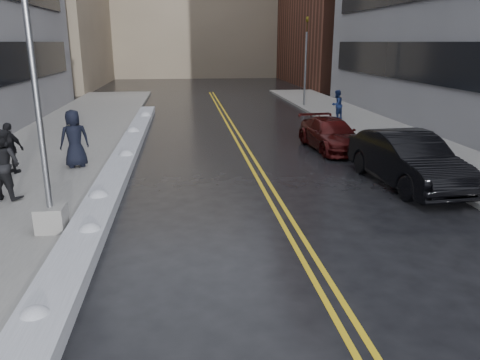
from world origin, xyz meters
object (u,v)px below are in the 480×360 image
object	(u,v)px
lamppost	(41,132)
fire_hydrant	(397,137)
pedestrian_east	(337,105)
traffic_signal	(306,58)
pedestrian_d	(10,148)
pedestrian_b	(4,164)
pedestrian_c	(74,139)
car_maroon	(331,134)
car_black	(407,160)

from	to	relation	value
lamppost	fire_hydrant	distance (m)	14.81
fire_hydrant	pedestrian_east	xyz separation A→B (m)	(-0.24, 7.48, 0.44)
traffic_signal	pedestrian_east	distance (m)	6.95
traffic_signal	pedestrian_d	bearing A→B (deg)	-131.18
lamppost	pedestrian_b	world-z (taller)	lamppost
pedestrian_c	lamppost	bearing A→B (deg)	72.93
fire_hydrant	lamppost	bearing A→B (deg)	-146.96
lamppost	traffic_signal	world-z (taller)	lamppost
pedestrian_c	fire_hydrant	bearing A→B (deg)	164.84
car_maroon	pedestrian_c	bearing A→B (deg)	-171.16
fire_hydrant	pedestrian_b	distance (m)	15.19
pedestrian_b	pedestrian_east	world-z (taller)	pedestrian_b
lamppost	pedestrian_b	size ratio (longest dim) A/B	3.74
lamppost	pedestrian_d	world-z (taller)	lamppost
pedestrian_d	car_maroon	distance (m)	12.53
fire_hydrant	pedestrian_b	size ratio (longest dim) A/B	0.36
traffic_signal	car_maroon	distance (m)	14.05
pedestrian_c	pedestrian_d	bearing A→B (deg)	-5.63
car_maroon	fire_hydrant	bearing A→B (deg)	-12.34
pedestrian_d	pedestrian_c	bearing A→B (deg)	-140.45
car_maroon	lamppost	bearing A→B (deg)	-142.45
lamppost	pedestrian_c	xyz separation A→B (m)	(-0.69, 6.10, -1.35)
car_maroon	car_black	bearing A→B (deg)	-85.53
lamppost	pedestrian_d	size ratio (longest dim) A/B	4.35
car_black	pedestrian_c	bearing A→B (deg)	159.65
fire_hydrant	traffic_signal	xyz separation A→B (m)	(-0.50, 14.00, 2.85)
lamppost	fire_hydrant	bearing A→B (deg)	33.04
pedestrian_b	car_black	world-z (taller)	pedestrian_b
pedestrian_c	pedestrian_d	size ratio (longest dim) A/B	1.18
lamppost	pedestrian_b	distance (m)	3.54
lamppost	pedestrian_east	size ratio (longest dim) A/B	4.53
lamppost	car_black	bearing A→B (deg)	16.04
lamppost	pedestrian_b	bearing A→B (deg)	125.66
traffic_signal	pedestrian_d	world-z (taller)	traffic_signal
pedestrian_b	pedestrian_d	xyz separation A→B (m)	(-0.77, 2.80, -0.14)
pedestrian_c	car_maroon	xyz separation A→B (m)	(10.19, 2.32, -0.53)
car_black	traffic_signal	bearing A→B (deg)	81.07
car_black	car_maroon	bearing A→B (deg)	93.99
fire_hydrant	traffic_signal	size ratio (longest dim) A/B	0.12
fire_hydrant	car_maroon	bearing A→B (deg)	171.63
pedestrian_d	car_maroon	size ratio (longest dim) A/B	0.39
fire_hydrant	pedestrian_b	xyz separation A→B (m)	(-14.20, -5.35, 0.62)
lamppost	pedestrian_d	distance (m)	6.26
pedestrian_c	pedestrian_east	size ratio (longest dim) A/B	1.23
traffic_signal	pedestrian_d	distance (m)	22.11
lamppost	pedestrian_east	xyz separation A→B (m)	(12.06, 15.48, -1.54)
pedestrian_d	pedestrian_east	bearing A→B (deg)	-124.07
lamppost	car_black	xyz separation A→B (m)	(10.31, 2.96, -1.67)
lamppost	pedestrian_c	size ratio (longest dim) A/B	3.69
fire_hydrant	pedestrian_east	distance (m)	7.50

